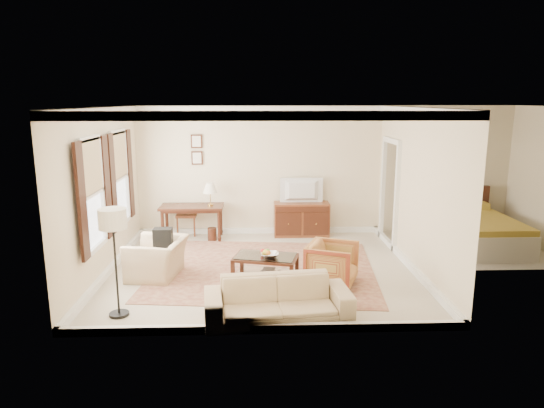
{
  "coord_description": "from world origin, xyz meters",
  "views": [
    {
      "loc": [
        -0.12,
        -8.37,
        3.02
      ],
      "look_at": [
        0.2,
        0.3,
        1.15
      ],
      "focal_mm": 32.0,
      "sensor_mm": 36.0,
      "label": 1
    }
  ],
  "objects": [
    {
      "name": "annex_bedroom",
      "position": [
        4.49,
        1.15,
        0.34
      ],
      "size": [
        3.0,
        2.7,
        2.9
      ],
      "color": "beige",
      "rests_on": "ground"
    },
    {
      "name": "doorway",
      "position": [
        2.71,
        1.5,
        1.08
      ],
      "size": [
        0.1,
        1.12,
        2.25
      ],
      "primitive_type": null,
      "color": "white",
      "rests_on": "room_shell"
    },
    {
      "name": "tv",
      "position": [
        0.94,
        2.21,
        1.22
      ],
      "size": [
        0.91,
        0.52,
        0.12
      ],
      "primitive_type": "imported",
      "rotation": [
        0.0,
        0.0,
        3.14
      ],
      "color": "black",
      "rests_on": "sideboard"
    },
    {
      "name": "striped_armchair",
      "position": [
        1.16,
        -0.78,
        0.39
      ],
      "size": [
        0.95,
        0.98,
        0.79
      ],
      "primitive_type": "imported",
      "rotation": [
        0.0,
        0.0,
        1.18
      ],
      "color": "maroon",
      "rests_on": "room_shell"
    },
    {
      "name": "sofa",
      "position": [
        0.19,
        -2.07,
        0.4
      ],
      "size": [
        2.08,
        0.8,
        0.79
      ],
      "primitive_type": "imported",
      "rotation": [
        0.0,
        0.0,
        0.11
      ],
      "color": "tan",
      "rests_on": "room_shell"
    },
    {
      "name": "floor_lamp",
      "position": [
        -2.07,
        -1.86,
        1.31
      ],
      "size": [
        0.39,
        0.39,
        1.56
      ],
      "color": "black",
      "rests_on": "room_shell"
    },
    {
      "name": "room_shell",
      "position": [
        0.0,
        0.0,
        2.47
      ],
      "size": [
        5.51,
        5.01,
        2.91
      ],
      "color": "beige",
      "rests_on": "ground"
    },
    {
      "name": "window_front",
      "position": [
        -2.7,
        -0.7,
        1.55
      ],
      "size": [
        0.12,
        1.56,
        1.8
      ],
      "primitive_type": null,
      "color": "#CCB284",
      "rests_on": "room_shell"
    },
    {
      "name": "book_b",
      "position": [
        0.19,
        -0.62,
        0.17
      ],
      "size": [
        0.21,
        0.22,
        0.38
      ],
      "primitive_type": "imported",
      "rotation": [
        0.0,
        0.0,
        -0.82
      ],
      "color": "brown",
      "rests_on": "coffee_table"
    },
    {
      "name": "framed_prints",
      "position": [
        -1.4,
        2.47,
        1.94
      ],
      "size": [
        0.25,
        0.04,
        0.68
      ],
      "primitive_type": null,
      "color": "#3B1B10",
      "rests_on": "room_shell"
    },
    {
      "name": "book_a",
      "position": [
        -0.0,
        -0.51,
        0.18
      ],
      "size": [
        0.28,
        0.11,
        0.38
      ],
      "primitive_type": "imported",
      "rotation": [
        0.0,
        0.0,
        -0.27
      ],
      "color": "brown",
      "rests_on": "coffee_table"
    },
    {
      "name": "backpack",
      "position": [
        -1.72,
        -0.19,
        0.69
      ],
      "size": [
        0.27,
        0.35,
        0.4
      ],
      "primitive_type": "cube",
      "rotation": [
        0.0,
        0.0,
        -1.41
      ],
      "color": "black",
      "rests_on": "club_armchair"
    },
    {
      "name": "club_armchair",
      "position": [
        -1.82,
        -0.28,
        0.44
      ],
      "size": [
        0.81,
        1.11,
        0.89
      ],
      "primitive_type": "imported",
      "rotation": [
        0.0,
        0.0,
        -1.73
      ],
      "color": "tan",
      "rests_on": "room_shell"
    },
    {
      "name": "sideboard",
      "position": [
        0.94,
        2.23,
        0.38
      ],
      "size": [
        1.24,
        0.48,
        0.76
      ],
      "primitive_type": "cube",
      "color": "brown",
      "rests_on": "room_shell"
    },
    {
      "name": "window_rear",
      "position": [
        -2.7,
        0.9,
        1.55
      ],
      "size": [
        0.12,
        1.56,
        1.8
      ],
      "primitive_type": null,
      "color": "#CCB284",
      "rests_on": "room_shell"
    },
    {
      "name": "rug",
      "position": [
        0.04,
        -0.0,
        0.01
      ],
      "size": [
        4.25,
        3.75,
        0.01
      ],
      "primitive_type": "cube",
      "rotation": [
        0.0,
        0.0,
        -0.1
      ],
      "color": "maroon",
      "rests_on": "room_shell"
    },
    {
      "name": "fruit_bowl",
      "position": [
        0.13,
        -0.65,
        0.5
      ],
      "size": [
        0.42,
        0.42,
        0.1
      ],
      "primitive_type": "imported",
      "color": "silver",
      "rests_on": "coffee_table"
    },
    {
      "name": "desk_chair",
      "position": [
        -1.67,
        2.41,
        0.53
      ],
      "size": [
        0.45,
        0.45,
        1.05
      ],
      "primitive_type": null,
      "rotation": [
        0.0,
        0.0,
        -0.01
      ],
      "color": "brown",
      "rests_on": "room_shell"
    },
    {
      "name": "coffee_table",
      "position": [
        0.06,
        -0.57,
        0.34
      ],
      "size": [
        1.17,
        0.86,
        0.45
      ],
      "rotation": [
        0.0,
        0.0,
        -0.25
      ],
      "color": "#3B1B10",
      "rests_on": "room_shell"
    },
    {
      "name": "desk_lamp",
      "position": [
        -1.09,
        2.06,
        1.0
      ],
      "size": [
        0.32,
        0.32,
        0.5
      ],
      "primitive_type": null,
      "color": "silver",
      "rests_on": "writing_desk"
    },
    {
      "name": "writing_desk",
      "position": [
        -1.5,
        2.06,
        0.64
      ],
      "size": [
        1.37,
        0.69,
        0.75
      ],
      "color": "#3B1B10",
      "rests_on": "room_shell"
    }
  ]
}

